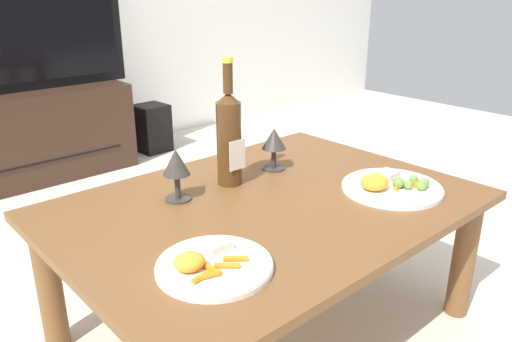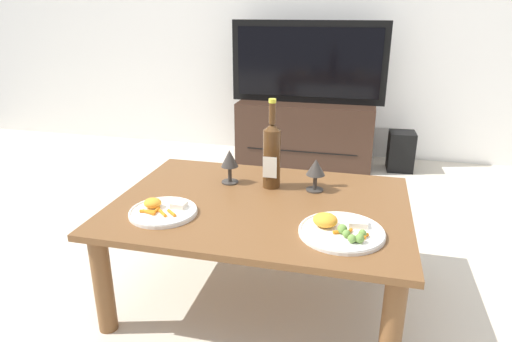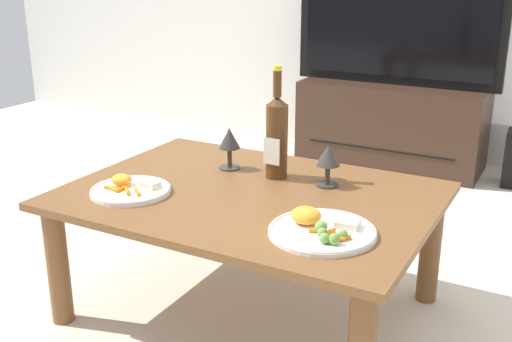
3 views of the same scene
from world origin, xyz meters
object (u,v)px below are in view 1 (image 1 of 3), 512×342
Objects in this scene: goblet_left at (176,166)px; goblet_right at (274,141)px; dining_table at (267,222)px; tv_screen at (13,32)px; dinner_plate_left at (212,265)px; wine_bottle at (229,136)px; tv_stand at (30,135)px; floor_speaker at (152,128)px; dinner_plate_right at (391,186)px.

goblet_left is 1.08× the size of goblet_right.
tv_screen is (-0.06, 1.77, 0.41)m from dining_table.
tv_screen is at bearing 85.84° from goblet_left.
dinner_plate_left is (-0.52, -0.36, -0.08)m from goblet_right.
goblet_left is at bearing 135.46° from dining_table.
wine_bottle reaches higher than goblet_left.
goblet_right is at bearing -80.93° from tv_screen.
goblet_left is 0.37m from goblet_right.
tv_stand is 2.70× the size of wine_bottle.
dining_table is at bearing -87.99° from tv_screen.
dinner_plate_left is (-0.34, -0.36, -0.14)m from wine_bottle.
floor_speaker is 1.75m from wine_bottle.
dining_table is 3.92× the size of dinner_plate_right.
goblet_right is (0.25, -1.59, 0.28)m from tv_stand.
tv_screen is at bearing 82.18° from dinner_plate_left.
tv_screen is at bearing 101.13° from dinner_plate_right.
goblet_right reaches higher than floor_speaker.
goblet_left is (-0.18, 0.18, 0.17)m from dining_table.
wine_bottle reaches higher than dining_table.
wine_bottle is (-0.65, -1.57, 0.43)m from floor_speaker.
floor_speaker is 0.77× the size of wine_bottle.
dinner_plate_left reaches higher than floor_speaker.
dining_table is 8.28× the size of goblet_right.
tv_screen reaches higher than dinner_plate_left.
wine_bottle is at bearing -0.60° from goblet_left.
tv_stand reaches higher than dining_table.
dining_table is 1.87m from floor_speaker.
tv_stand is (-0.06, 1.77, -0.12)m from dining_table.
tv_screen reaches higher than tv_stand.
goblet_right is at bearing -80.94° from tv_stand.
goblet_right reaches higher than dinner_plate_right.
dinner_plate_left is 0.65m from dinner_plate_right.
floor_speaker is at bearing 73.63° from goblet_right.
wine_bottle is at bearing -115.53° from floor_speaker.
wine_bottle is 2.55× the size of goblet_left.
tv_screen reaches higher than floor_speaker.
tv_stand is 0.72m from floor_speaker.
tv_stand is at bearing 85.85° from goblet_left.
dining_table reaches higher than floor_speaker.
floor_speaker is (0.72, -0.02, -0.62)m from tv_screen.
floor_speaker is 1.81m from goblet_left.
tv_screen reaches higher than goblet_left.
tv_stand is 2.00m from dinner_plate_right.
dinner_plate_left is at bearing -150.99° from dining_table.
dining_table is at bearing -113.71° from floor_speaker.
dining_table is at bearing 29.01° from dinner_plate_left.
dinner_plate_right is at bearing -70.13° from goblet_right.
goblet_right is at bearing 34.44° from dinner_plate_left.
tv_screen is 3.91× the size of dinner_plate_right.
goblet_left reaches higher than tv_stand.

